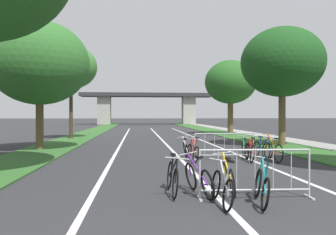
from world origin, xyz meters
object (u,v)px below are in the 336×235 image
Objects in this scene: bicycle_silver_5 at (222,187)px; bicycle_blue_3 at (262,149)px; bicycle_green_6 at (245,149)px; bicycle_purple_8 at (198,179)px; bicycle_teal_4 at (262,186)px; tree_right_oak_near at (230,82)px; bicycle_red_10 at (192,152)px; crowd_barrier_nearest at (255,174)px; bicycle_black_7 at (172,177)px; bicycle_red_0 at (250,152)px; bicycle_white_1 at (186,150)px; tree_left_oak_mid at (39,63)px; bicycle_yellow_2 at (228,177)px; tree_right_cypress_far at (282,62)px; tree_left_pine_near at (71,67)px; crowd_barrier_second at (224,146)px; bicycle_orange_9 at (272,151)px.

bicycle_blue_3 is at bearing 63.26° from bicycle_silver_5.
bicycle_purple_8 reaches higher than bicycle_green_6.
bicycle_teal_4 is 1.01× the size of bicycle_green_6.
bicycle_red_10 is (-6.14, -16.29, -4.26)m from tree_right_oak_near.
crowd_barrier_nearest reaches higher than bicycle_black_7.
bicycle_red_0 reaches higher than bicycle_white_1.
tree_left_oak_mid is 3.94× the size of bicycle_teal_4.
bicycle_teal_4 is at bearing -95.50° from bicycle_green_6.
bicycle_purple_8 is (-0.71, -0.14, -0.00)m from bicycle_yellow_2.
bicycle_silver_5 is at bearing -58.53° from tree_left_oak_mid.
tree_right_cypress_far reaches higher than bicycle_white_1.
bicycle_yellow_2 is (6.90, -9.63, -3.97)m from tree_left_oak_mid.
tree_left_pine_near is at bearing -56.12° from bicycle_blue_3.
tree_right_oak_near is 17.30m from bicycle_red_0.
bicycle_red_10 is at bearing 107.13° from bicycle_teal_4.
bicycle_white_1 is 1.02× the size of bicycle_teal_4.
bicycle_silver_5 is 1.35m from bicycle_black_7.
crowd_barrier_nearest reaches higher than bicycle_silver_5.
bicycle_teal_4 is at bearing 0.89° from bicycle_silver_5.
tree_right_oak_near is at bearing 75.29° from crowd_barrier_nearest.
bicycle_red_10 is at bearing -136.99° from tree_right_cypress_far.
crowd_barrier_nearest reaches higher than bicycle_red_0.
tree_right_cypress_far is at bearing -125.91° from bicycle_black_7.
bicycle_yellow_2 is 6.60m from bicycle_blue_3.
bicycle_white_1 is at bearing -102.49° from bicycle_black_7.
bicycle_red_0 is (-3.92, -16.31, -4.25)m from tree_right_oak_near.
bicycle_green_6 is (2.34, 5.87, -0.00)m from bicycle_yellow_2.
bicycle_red_0 is at bearing -86.47° from bicycle_green_6.
bicycle_red_10 is (-2.22, 0.02, -0.01)m from bicycle_red_0.
bicycle_yellow_2 is at bearing -119.80° from tree_right_cypress_far.
crowd_barrier_second reaches higher than bicycle_blue_3.
bicycle_silver_5 is (6.50, -10.62, -3.98)m from tree_left_oak_mid.
bicycle_blue_3 is 1.00× the size of bicycle_purple_8.
crowd_barrier_second is 1.48× the size of bicycle_red_0.
bicycle_white_1 is at bearing -8.64° from bicycle_blue_3.
bicycle_yellow_2 is at bearing -106.14° from tree_right_oak_near.
bicycle_orange_9 is at bearing 78.58° from bicycle_teal_4.
tree_left_pine_near is at bearing 152.69° from tree_right_cypress_far.
bicycle_yellow_2 is 1.01× the size of bicycle_red_10.
bicycle_teal_4 reaches higher than bicycle_blue_3.
bicycle_purple_8 is at bearing -131.68° from bicycle_orange_9.
bicycle_white_1 is at bearing 107.30° from bicycle_teal_4.
bicycle_silver_5 is 0.96× the size of bicycle_orange_9.
tree_left_pine_near reaches higher than bicycle_red_0.
bicycle_teal_4 is at bearing -55.43° from tree_left_oak_mid.
tree_left_pine_near is 2.81× the size of crowd_barrier_nearest.
crowd_barrier_second reaches higher than bicycle_teal_4.
tree_right_oak_near reaches higher than bicycle_yellow_2.
bicycle_yellow_2 is at bearing -126.90° from bicycle_orange_9.
bicycle_yellow_2 is at bearing 176.87° from bicycle_black_7.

